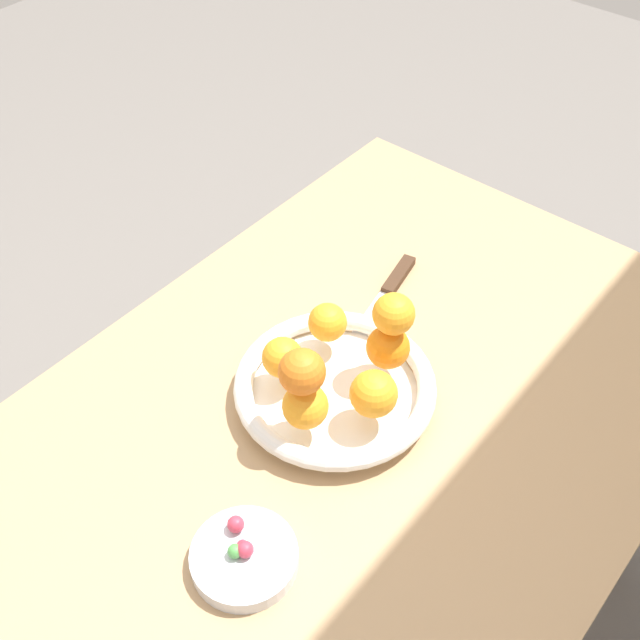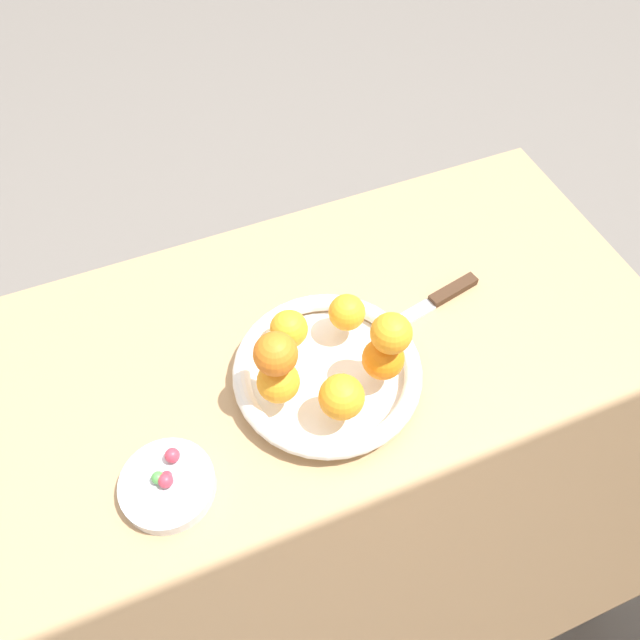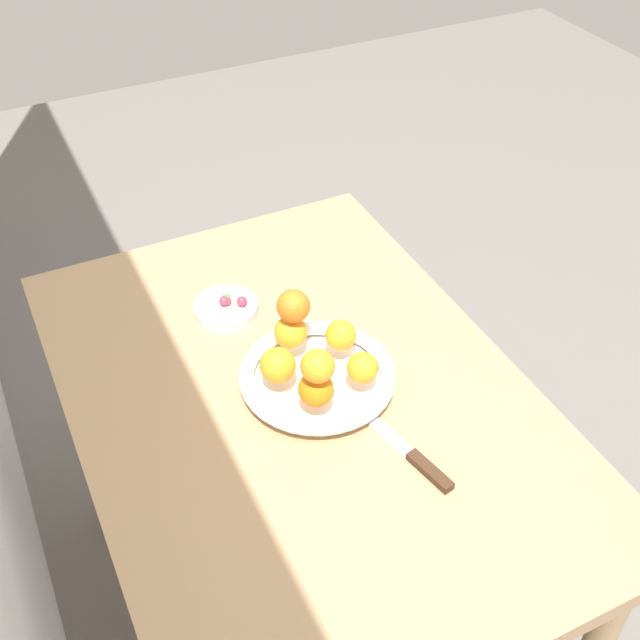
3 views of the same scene
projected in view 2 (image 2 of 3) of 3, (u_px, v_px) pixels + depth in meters
The scene contains 16 objects.
ground_plane at pixel (333, 547), 1.50m from camera, with size 6.00×6.00×0.00m, color slate.
dining_table at pixel (340, 425), 0.97m from camera, with size 1.10×0.76×0.74m.
fruit_bowl at pixel (327, 372), 0.90m from camera, with size 0.27×0.27×0.04m.
candy_dish at pixel (168, 485), 0.81m from camera, with size 0.12×0.12×0.02m, color silver.
orange_0 at pixel (342, 397), 0.82m from camera, with size 0.06×0.06×0.06m, color orange.
orange_1 at pixel (382, 357), 0.86m from camera, with size 0.06×0.06×0.06m, color orange.
orange_2 at pixel (347, 312), 0.91m from camera, with size 0.05×0.05×0.05m, color orange.
orange_3 at pixel (289, 329), 0.89m from camera, with size 0.06×0.06×0.06m, color orange.
orange_4 at pixel (278, 382), 0.84m from camera, with size 0.06×0.06×0.06m, color orange.
orange_5 at pixel (276, 354), 0.79m from camera, with size 0.06×0.06×0.06m, color orange.
orange_6 at pixel (392, 334), 0.81m from camera, with size 0.06×0.06×0.06m, color orange.
candy_ball_0 at pixel (166, 476), 0.80m from camera, with size 0.02×0.02×0.02m, color #C6384C.
candy_ball_1 at pixel (166, 481), 0.80m from camera, with size 0.02×0.02×0.02m, color #C6384C.
candy_ball_2 at pixel (158, 478), 0.80m from camera, with size 0.02×0.02×0.02m, color #4C9947.
candy_ball_3 at pixel (172, 455), 0.82m from camera, with size 0.02×0.02×0.02m, color #C6384C.
knife at pixel (424, 308), 0.99m from camera, with size 0.26×0.07×0.01m.
Camera 2 is at (0.19, 0.39, 1.54)m, focal length 35.00 mm.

